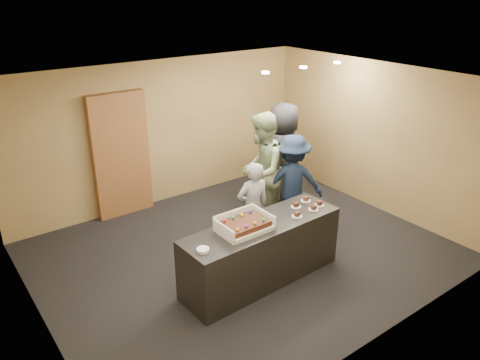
{
  "coord_description": "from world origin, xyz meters",
  "views": [
    {
      "loc": [
        -3.83,
        -5.09,
        3.95
      ],
      "look_at": [
        -0.06,
        0.0,
        1.26
      ],
      "focal_mm": 35.0,
      "sensor_mm": 36.0,
      "label": 1
    }
  ],
  "objects_px": {
    "person_navy_man": "(292,182)",
    "person_server_grey": "(253,207)",
    "person_brown_extra": "(269,163)",
    "sheet_cake": "(245,224)",
    "person_dark_suit": "(283,156)",
    "storage_cabinet": "(121,155)",
    "person_sage_man": "(262,171)",
    "serving_counter": "(262,252)",
    "plate_stack": "(203,250)",
    "cake_box": "(243,226)"
  },
  "relations": [
    {
      "from": "sheet_cake",
      "to": "serving_counter",
      "type": "bearing_deg",
      "value": 0.0
    },
    {
      "from": "person_brown_extra",
      "to": "sheet_cake",
      "type": "bearing_deg",
      "value": 17.83
    },
    {
      "from": "person_sage_man",
      "to": "person_brown_extra",
      "type": "height_order",
      "value": "person_sage_man"
    },
    {
      "from": "person_sage_man",
      "to": "person_navy_man",
      "type": "height_order",
      "value": "person_sage_man"
    },
    {
      "from": "plate_stack",
      "to": "person_sage_man",
      "type": "bearing_deg",
      "value": 34.49
    },
    {
      "from": "storage_cabinet",
      "to": "plate_stack",
      "type": "height_order",
      "value": "storage_cabinet"
    },
    {
      "from": "sheet_cake",
      "to": "person_navy_man",
      "type": "relative_size",
      "value": 0.36
    },
    {
      "from": "person_server_grey",
      "to": "person_navy_man",
      "type": "relative_size",
      "value": 0.9
    },
    {
      "from": "storage_cabinet",
      "to": "person_sage_man",
      "type": "height_order",
      "value": "storage_cabinet"
    },
    {
      "from": "storage_cabinet",
      "to": "person_server_grey",
      "type": "distance_m",
      "value": 2.67
    },
    {
      "from": "person_navy_man",
      "to": "person_brown_extra",
      "type": "relative_size",
      "value": 1.07
    },
    {
      "from": "cake_box",
      "to": "person_navy_man",
      "type": "relative_size",
      "value": 0.42
    },
    {
      "from": "serving_counter",
      "to": "person_navy_man",
      "type": "bearing_deg",
      "value": 31.76
    },
    {
      "from": "person_server_grey",
      "to": "person_dark_suit",
      "type": "distance_m",
      "value": 1.71
    },
    {
      "from": "storage_cabinet",
      "to": "person_navy_man",
      "type": "xyz_separation_m",
      "value": [
        2.11,
        -2.18,
        -0.3
      ]
    },
    {
      "from": "storage_cabinet",
      "to": "person_navy_man",
      "type": "distance_m",
      "value": 3.05
    },
    {
      "from": "storage_cabinet",
      "to": "plate_stack",
      "type": "distance_m",
      "value": 3.28
    },
    {
      "from": "person_sage_man",
      "to": "person_server_grey",
      "type": "bearing_deg",
      "value": 3.99
    },
    {
      "from": "cake_box",
      "to": "person_brown_extra",
      "type": "relative_size",
      "value": 0.45
    },
    {
      "from": "serving_counter",
      "to": "plate_stack",
      "type": "height_order",
      "value": "plate_stack"
    },
    {
      "from": "sheet_cake",
      "to": "person_sage_man",
      "type": "height_order",
      "value": "person_sage_man"
    },
    {
      "from": "plate_stack",
      "to": "person_server_grey",
      "type": "relative_size",
      "value": 0.11
    },
    {
      "from": "person_navy_man",
      "to": "cake_box",
      "type": "bearing_deg",
      "value": 62.5
    },
    {
      "from": "storage_cabinet",
      "to": "cake_box",
      "type": "relative_size",
      "value": 3.2
    },
    {
      "from": "storage_cabinet",
      "to": "person_server_grey",
      "type": "bearing_deg",
      "value": -65.99
    },
    {
      "from": "person_navy_man",
      "to": "person_brown_extra",
      "type": "bearing_deg",
      "value": -75.19
    },
    {
      "from": "sheet_cake",
      "to": "person_dark_suit",
      "type": "height_order",
      "value": "person_dark_suit"
    },
    {
      "from": "cake_box",
      "to": "person_brown_extra",
      "type": "bearing_deg",
      "value": 43.13
    },
    {
      "from": "storage_cabinet",
      "to": "person_navy_man",
      "type": "bearing_deg",
      "value": -45.97
    },
    {
      "from": "person_server_grey",
      "to": "person_sage_man",
      "type": "height_order",
      "value": "person_sage_man"
    },
    {
      "from": "serving_counter",
      "to": "storage_cabinet",
      "type": "relative_size",
      "value": 1.07
    },
    {
      "from": "sheet_cake",
      "to": "person_dark_suit",
      "type": "relative_size",
      "value": 0.3
    },
    {
      "from": "storage_cabinet",
      "to": "person_dark_suit",
      "type": "height_order",
      "value": "storage_cabinet"
    },
    {
      "from": "person_sage_man",
      "to": "person_dark_suit",
      "type": "xyz_separation_m",
      "value": [
        0.76,
        0.32,
        -0.0
      ]
    },
    {
      "from": "serving_counter",
      "to": "sheet_cake",
      "type": "distance_m",
      "value": 0.63
    },
    {
      "from": "person_server_grey",
      "to": "storage_cabinet",
      "type": "bearing_deg",
      "value": -56.41
    },
    {
      "from": "person_brown_extra",
      "to": "plate_stack",
      "type": "bearing_deg",
      "value": 11.02
    },
    {
      "from": "storage_cabinet",
      "to": "person_server_grey",
      "type": "xyz_separation_m",
      "value": [
        1.08,
        -2.42,
        -0.38
      ]
    },
    {
      "from": "serving_counter",
      "to": "person_dark_suit",
      "type": "relative_size",
      "value": 1.2
    },
    {
      "from": "storage_cabinet",
      "to": "person_brown_extra",
      "type": "bearing_deg",
      "value": -24.84
    },
    {
      "from": "storage_cabinet",
      "to": "person_sage_man",
      "type": "xyz_separation_m",
      "value": [
        1.73,
        -1.82,
        -0.12
      ]
    },
    {
      "from": "person_navy_man",
      "to": "person_server_grey",
      "type": "bearing_deg",
      "value": 47.18
    },
    {
      "from": "serving_counter",
      "to": "person_sage_man",
      "type": "relative_size",
      "value": 1.2
    },
    {
      "from": "person_server_grey",
      "to": "person_brown_extra",
      "type": "bearing_deg",
      "value": -128.07
    },
    {
      "from": "storage_cabinet",
      "to": "person_dark_suit",
      "type": "distance_m",
      "value": 2.91
    },
    {
      "from": "serving_counter",
      "to": "person_sage_man",
      "type": "bearing_deg",
      "value": 49.26
    },
    {
      "from": "person_brown_extra",
      "to": "person_server_grey",
      "type": "bearing_deg",
      "value": 16.68
    },
    {
      "from": "person_sage_man",
      "to": "person_brown_extra",
      "type": "relative_size",
      "value": 1.3
    },
    {
      "from": "plate_stack",
      "to": "person_sage_man",
      "type": "xyz_separation_m",
      "value": [
        2.09,
        1.44,
        0.08
      ]
    },
    {
      "from": "serving_counter",
      "to": "plate_stack",
      "type": "relative_size",
      "value": 15.15
    }
  ]
}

